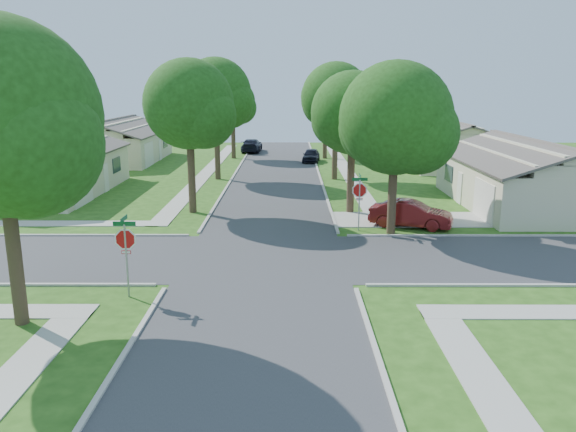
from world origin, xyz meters
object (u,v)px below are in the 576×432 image
at_px(stop_sign_sw, 126,243).
at_px(house_nw_far, 118,146).
at_px(tree_e_far, 326,99).
at_px(house_nw_near, 45,172).
at_px(tree_w_far, 233,104).
at_px(tree_sw_corner, 2,126).
at_px(tree_ne_corner, 397,123).
at_px(tree_w_near, 190,108).
at_px(tree_w_mid, 216,97).
at_px(tree_e_near, 353,117).
at_px(car_curb_west, 252,145).
at_px(house_ne_near, 527,182).
at_px(car_curb_east, 311,155).
at_px(house_ne_far, 448,149).
at_px(car_driveway, 411,214).
at_px(stop_sign_ne, 360,193).
at_px(tree_e_mid, 337,100).

xyz_separation_m(stop_sign_sw, house_nw_far, (-11.29, 36.70, -0.51)).
height_order(tree_e_far, house_nw_near, tree_e_far).
bearing_deg(tree_w_far, tree_sw_corner, -93.89).
bearing_deg(tree_ne_corner, tree_w_near, 156.44).
bearing_deg(tree_w_mid, tree_w_far, 90.05).
height_order(tree_e_near, car_curb_west, tree_e_near).
bearing_deg(house_ne_near, tree_w_near, -174.49).
distance_m(tree_ne_corner, car_curb_east, 27.66).
distance_m(stop_sign_sw, house_nw_near, 22.71).
relative_size(tree_sw_corner, house_nw_near, 0.70).
height_order(house_nw_near, car_curb_east, house_nw_near).
xyz_separation_m(tree_sw_corner, house_ne_far, (23.43, 35.99, -4.75)).
distance_m(tree_sw_corner, car_driveway, 20.30).
bearing_deg(house_ne_near, tree_e_near, -169.96).
distance_m(house_ne_far, car_driveway, 24.97).
xyz_separation_m(stop_sign_ne, tree_e_far, (0.05, 29.31, 3.95)).
bearing_deg(tree_w_near, tree_w_mid, 89.98).
bearing_deg(tree_w_mid, tree_e_mid, -0.00).
bearing_deg(tree_e_far, house_nw_near, -137.50).
relative_size(tree_e_near, house_ne_near, 0.61).
distance_m(tree_sw_corner, car_curb_west, 46.96).
xyz_separation_m(tree_e_near, house_ne_far, (11.24, 19.99, -4.13)).
height_order(stop_sign_sw, car_curb_east, stop_sign_sw).
height_order(tree_e_far, car_driveway, tree_e_far).
bearing_deg(tree_ne_corner, house_nw_near, 154.23).
height_order(stop_sign_ne, house_ne_near, house_ne_near).
relative_size(house_ne_near, house_ne_far, 1.00).
bearing_deg(house_nw_far, house_ne_near, -33.29).
height_order(house_ne_near, car_curb_east, house_ne_near).
bearing_deg(house_ne_near, house_nw_near, 172.87).
bearing_deg(house_nw_near, tree_ne_corner, -25.77).
bearing_deg(car_curb_west, house_ne_near, 126.22).
distance_m(tree_e_far, car_curb_east, 6.20).
bearing_deg(house_nw_near, car_curb_east, 40.25).
bearing_deg(tree_w_far, stop_sign_sw, -90.07).
height_order(tree_w_mid, house_nw_near, tree_w_mid).
xyz_separation_m(tree_w_far, tree_sw_corner, (-2.78, -41.00, 0.76)).
bearing_deg(tree_e_near, house_ne_far, 60.65).
bearing_deg(house_ne_far, tree_e_far, 155.97).
height_order(tree_w_near, car_curb_east, tree_w_near).
bearing_deg(car_curb_east, house_nw_near, -132.68).
relative_size(house_nw_far, car_curb_west, 2.67).
bearing_deg(tree_ne_corner, car_curb_east, 96.68).
bearing_deg(house_nw_far, stop_sign_ne, -52.84).
relative_size(tree_e_near, tree_w_mid, 0.87).
xyz_separation_m(house_ne_near, house_nw_far, (-31.98, 21.00, 0.00)).
relative_size(house_nw_near, house_nw_far, 1.00).
bearing_deg(car_curb_east, tree_ne_corner, -76.25).
xyz_separation_m(stop_sign_sw, tree_w_near, (0.06, 13.71, 4.08)).
distance_m(tree_e_far, house_nw_far, 21.31).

